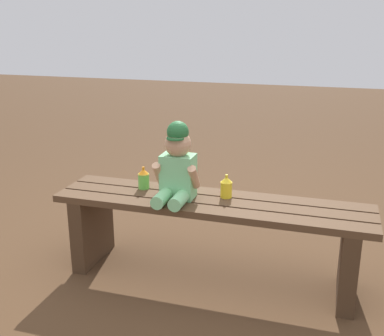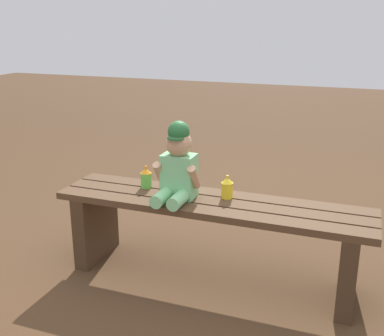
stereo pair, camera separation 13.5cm
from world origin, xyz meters
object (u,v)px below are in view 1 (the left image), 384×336
object	(u,v)px
park_bench	(211,225)
sippy_cup_right	(226,187)
child_figure	(177,166)
sippy_cup_left	(144,178)

from	to	relation	value
park_bench	sippy_cup_right	distance (m)	0.22
park_bench	sippy_cup_right	world-z (taller)	sippy_cup_right
child_figure	sippy_cup_right	xyz separation A→B (m)	(0.24, 0.09, -0.12)
park_bench	sippy_cup_left	world-z (taller)	sippy_cup_left
child_figure	sippy_cup_right	distance (m)	0.28
park_bench	child_figure	bearing A→B (deg)	-171.25
sippy_cup_right	child_figure	bearing A→B (deg)	-159.58
sippy_cup_left	park_bench	bearing A→B (deg)	-8.89
sippy_cup_left	sippy_cup_right	bearing A→B (deg)	0.00
park_bench	child_figure	size ratio (longest dim) A/B	4.04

